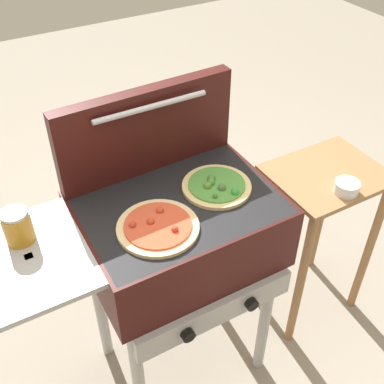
# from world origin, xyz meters

# --- Properties ---
(ground_plane) EXTENTS (8.00, 8.00, 0.00)m
(ground_plane) POSITION_xyz_m (0.00, 0.00, 0.00)
(ground_plane) COLOR gray
(grill) EXTENTS (0.96, 0.53, 0.90)m
(grill) POSITION_xyz_m (-0.01, -0.00, 0.76)
(grill) COLOR #38110F
(grill) RESTS_ON ground_plane
(grill_lid_open) EXTENTS (0.63, 0.09, 0.30)m
(grill_lid_open) POSITION_xyz_m (0.00, 0.21, 1.05)
(grill_lid_open) COLOR #38110F
(grill_lid_open) RESTS_ON grill
(pizza_pepperoni) EXTENTS (0.25, 0.25, 0.03)m
(pizza_pepperoni) POSITION_xyz_m (-0.11, -0.08, 0.91)
(pizza_pepperoni) COLOR beige
(pizza_pepperoni) RESTS_ON grill
(pizza_veggie) EXTENTS (0.23, 0.23, 0.04)m
(pizza_veggie) POSITION_xyz_m (0.14, -0.00, 0.91)
(pizza_veggie) COLOR #E0C17F
(pizza_veggie) RESTS_ON grill
(sauce_jar) EXTENTS (0.08, 0.08, 0.11)m
(sauce_jar) POSITION_xyz_m (-0.48, 0.08, 0.95)
(sauce_jar) COLOR #B77A1E
(sauce_jar) RESTS_ON grill
(prep_table) EXTENTS (0.44, 0.36, 0.77)m
(prep_table) POSITION_xyz_m (0.66, 0.00, 0.55)
(prep_table) COLOR olive
(prep_table) RESTS_ON ground_plane
(topping_bowl_near) EXTENTS (0.09, 0.09, 0.04)m
(topping_bowl_near) POSITION_xyz_m (0.63, -0.12, 0.79)
(topping_bowl_near) COLOR silver
(topping_bowl_near) RESTS_ON prep_table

